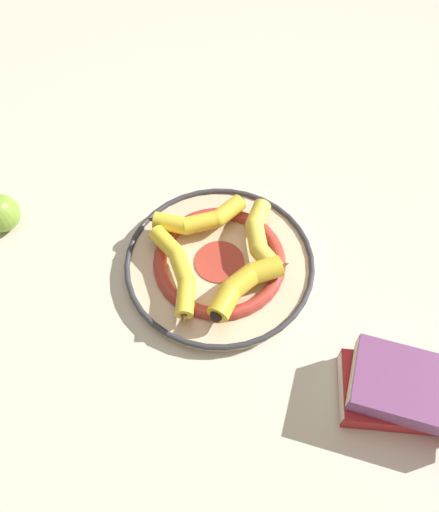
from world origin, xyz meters
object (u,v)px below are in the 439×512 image
at_px(banana_b, 260,235).
at_px(banana_d, 178,270).
at_px(book_stack, 407,390).
at_px(apple, 0,213).
at_px(banana_a, 199,219).
at_px(decorative_bowl, 220,263).
at_px(banana_c, 245,283).

relative_size(banana_b, banana_d, 0.85).
bearing_deg(book_stack, apple, -10.37).
bearing_deg(banana_a, banana_d, -122.15).
distance_m(decorative_bowl, banana_a, 0.09).
relative_size(banana_a, apple, 2.23).
xyz_separation_m(banana_b, banana_c, (-0.09, 0.05, 0.00)).
xyz_separation_m(banana_d, apple, (0.22, 0.30, -0.01)).
bearing_deg(apple, banana_d, -126.15).
bearing_deg(decorative_bowl, book_stack, -145.19).
relative_size(book_stack, apple, 2.59).
relative_size(banana_b, banana_c, 1.06).
bearing_deg(apple, banana_c, -124.32).
bearing_deg(banana_d, banana_c, -122.92).
bearing_deg(book_stack, decorative_bowl, -24.90).
distance_m(decorative_bowl, banana_d, 0.09).
bearing_deg(banana_c, banana_d, -54.87).
distance_m(banana_c, banana_d, 0.12).
bearing_deg(book_stack, banana_c, -20.72).
bearing_deg(banana_a, apple, 160.71).
bearing_deg(decorative_bowl, banana_a, 12.96).
bearing_deg(book_stack, banana_a, -28.78).
distance_m(banana_a, apple, 0.38).
height_order(decorative_bowl, apple, apple).
distance_m(decorative_bowl, apple, 0.43).
bearing_deg(decorative_bowl, banana_d, 102.96).
relative_size(banana_d, apple, 2.37).
distance_m(banana_a, banana_c, 0.16).
distance_m(banana_d, book_stack, 0.41).
bearing_deg(book_stack, banana_b, -37.16).
relative_size(decorative_bowl, apple, 4.03).
xyz_separation_m(decorative_bowl, apple, (0.20, 0.38, 0.02)).
height_order(decorative_bowl, book_stack, book_stack).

